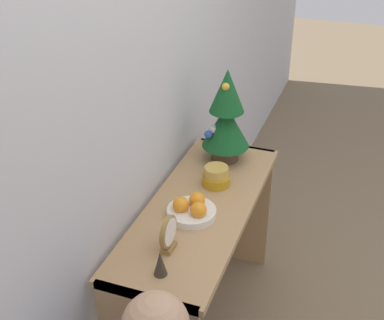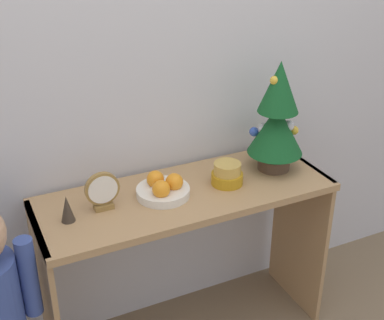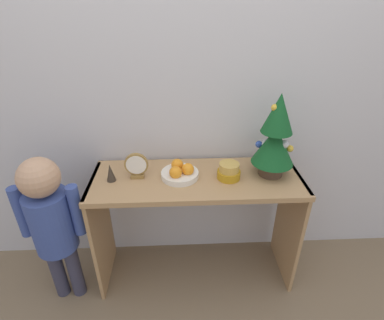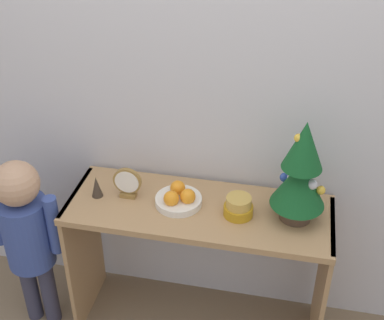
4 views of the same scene
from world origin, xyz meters
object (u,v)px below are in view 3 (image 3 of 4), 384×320
Objects in this scene: mini_tree at (275,137)px; figurine at (110,173)px; fruit_bowl at (180,172)px; child_figure at (51,218)px; singing_bowl at (229,171)px; desk_clock at (136,166)px.

figurine is (-0.89, -0.03, -0.18)m from mini_tree.
fruit_bowl is at bearing -178.76° from mini_tree.
figurine is (-0.38, -0.02, 0.02)m from fruit_bowl.
child_figure is (-1.20, -0.15, -0.38)m from mini_tree.
desk_clock is (-0.50, 0.03, 0.03)m from singing_bowl.
mini_tree is at bearing 0.28° from desk_clock.
child_figure reaches higher than figurine.
singing_bowl is at bearing -0.31° from figurine.
desk_clock is 0.16× the size of child_figure.
singing_bowl is 0.99m from child_figure.
desk_clock is at bearing -179.72° from mini_tree.
desk_clock reaches higher than fruit_bowl.
desk_clock reaches higher than singing_bowl.
fruit_bowl is at bearing 11.34° from child_figure.
mini_tree is 0.31m from singing_bowl.
mini_tree reaches higher than desk_clock.
figurine is 0.11× the size of child_figure.
child_figure is (-0.69, -0.14, -0.18)m from fruit_bowl.
fruit_bowl is at bearing 2.62° from figurine.
singing_bowl is at bearing 7.02° from child_figure.
fruit_bowl is (-0.51, -0.01, -0.20)m from mini_tree.
desk_clock is at bearing 176.82° from singing_bowl.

